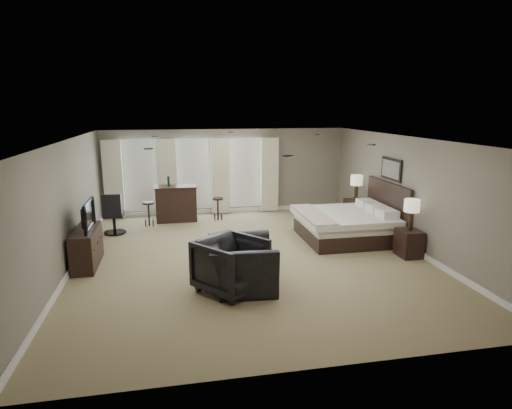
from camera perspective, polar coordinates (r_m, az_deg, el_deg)
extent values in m
cube|color=#877A55|center=(9.58, -0.72, -7.01)|extent=(7.60, 8.60, 0.04)
cube|color=silver|center=(9.03, -0.77, 8.70)|extent=(7.60, 8.60, 0.04)
cube|color=slate|center=(13.35, -4.02, 4.43)|extent=(7.50, 0.04, 2.60)
cube|color=slate|center=(5.26, 7.69, -9.12)|extent=(7.50, 0.04, 2.60)
cube|color=slate|center=(9.33, -24.05, -0.38)|extent=(0.04, 8.50, 2.60)
cube|color=slate|center=(10.54, 19.75, 1.41)|extent=(0.04, 8.50, 2.60)
cube|color=silver|center=(13.24, -15.24, 3.71)|extent=(1.15, 0.04, 2.05)
cube|color=silver|center=(13.22, -8.30, 4.02)|extent=(1.15, 0.04, 2.05)
cube|color=silver|center=(13.39, -1.43, 4.26)|extent=(1.15, 0.04, 2.05)
cube|color=beige|center=(13.21, -18.51, 3.17)|extent=(0.55, 0.12, 2.30)
cube|color=beige|center=(13.10, -11.77, 3.49)|extent=(0.55, 0.12, 2.30)
cube|color=beige|center=(13.17, -4.78, 3.77)|extent=(0.55, 0.12, 2.30)
cube|color=beige|center=(13.43, 1.82, 3.98)|extent=(0.55, 0.12, 2.30)
cube|color=silver|center=(10.87, 11.96, -0.96)|extent=(2.23, 2.13, 1.42)
cube|color=black|center=(10.13, 19.71, -4.87)|extent=(0.45, 0.55, 0.60)
cube|color=black|center=(12.59, 13.07, -0.88)|extent=(0.50, 0.61, 0.67)
cube|color=beige|center=(9.96, 19.99, -1.31)|extent=(0.34, 0.34, 0.69)
cube|color=beige|center=(12.45, 13.23, 2.21)|extent=(0.34, 0.34, 0.71)
cube|color=slate|center=(11.16, 17.54, 4.52)|extent=(0.04, 0.96, 0.56)
cube|color=black|center=(9.64, -21.62, -5.34)|extent=(0.44, 1.37, 0.79)
imported|color=black|center=(9.51, -21.85, -2.68)|extent=(0.59, 1.03, 0.14)
imported|color=black|center=(7.87, -1.93, -6.89)|extent=(0.99, 1.43, 1.19)
imported|color=black|center=(7.73, -3.35, -7.74)|extent=(1.43, 1.42, 1.08)
cube|color=black|center=(12.63, -10.59, 0.15)|extent=(1.20, 0.62, 1.04)
cube|color=black|center=(12.31, -14.10, -1.22)|extent=(0.38, 0.38, 0.68)
cube|color=black|center=(12.58, -5.10, -0.59)|extent=(0.41, 0.41, 0.67)
cube|color=black|center=(11.75, -18.46, -1.12)|extent=(0.58, 0.58, 1.10)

